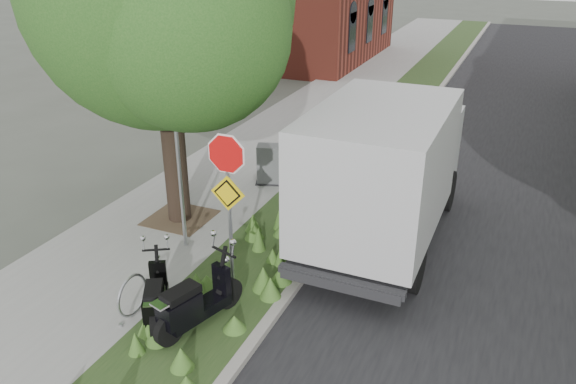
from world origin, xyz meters
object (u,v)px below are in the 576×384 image
scooter_near (156,303)px  utility_cabinet (271,165)px  box_truck (385,166)px  sign_assembly (228,184)px  scooter_far (190,309)px

scooter_near → utility_cabinet: 6.17m
box_truck → utility_cabinet: bearing=153.8°
sign_assembly → box_truck: sign_assembly is taller
box_truck → utility_cabinet: (-3.43, 1.69, -1.13)m
box_truck → sign_assembly: bearing=-120.2°
scooter_near → scooter_far: 0.67m
scooter_far → utility_cabinet: bearing=102.8°
scooter_near → box_truck: bearing=58.7°
sign_assembly → scooter_far: 2.13m
sign_assembly → scooter_far: size_ratio=1.77×
sign_assembly → scooter_near: 2.33m
sign_assembly → scooter_near: bearing=-124.3°
scooter_far → sign_assembly: bearing=83.0°
scooter_far → box_truck: size_ratio=0.30×
sign_assembly → utility_cabinet: sign_assembly is taller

